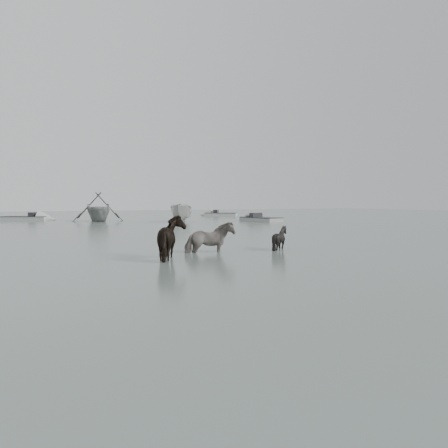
{
  "coord_description": "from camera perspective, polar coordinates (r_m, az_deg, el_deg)",
  "views": [
    {
      "loc": [
        -5.58,
        -13.22,
        1.78
      ],
      "look_at": [
        1.05,
        0.02,
        1.0
      ],
      "focal_mm": 35.0,
      "sensor_mm": 36.0,
      "label": 1
    }
  ],
  "objects": [
    {
      "name": "ground",
      "position": [
        14.46,
        -3.69,
        -4.06
      ],
      "size": [
        140.0,
        140.0,
        0.0
      ],
      "primitive_type": "plane",
      "color": "#516159",
      "rests_on": "ground"
    },
    {
      "name": "pony_pinto",
      "position": [
        15.1,
        -1.93,
        -1.01
      ],
      "size": [
        1.74,
        0.85,
        1.44
      ],
      "primitive_type": "imported",
      "rotation": [
        0.0,
        0.0,
        1.52
      ],
      "color": "black",
      "rests_on": "ground"
    },
    {
      "name": "pony_dark",
      "position": [
        13.53,
        -6.55,
        -1.26
      ],
      "size": [
        1.33,
        1.55,
        1.55
      ],
      "primitive_type": "imported",
      "rotation": [
        0.0,
        0.0,
        1.57
      ],
      "color": "black",
      "rests_on": "ground"
    },
    {
      "name": "pony_black",
      "position": [
        16.15,
        7.3,
        -1.4
      ],
      "size": [
        1.08,
        0.98,
        1.09
      ],
      "primitive_type": "imported",
      "rotation": [
        0.0,
        0.0,
        1.46
      ],
      "color": "black",
      "rests_on": "ground"
    },
    {
      "name": "rowboat_trail",
      "position": [
        40.15,
        -16.08,
        2.29
      ],
      "size": [
        4.93,
        5.57,
        2.72
      ],
      "primitive_type": "imported",
      "rotation": [
        0.0,
        0.0,
        3.04
      ],
      "color": "gray",
      "rests_on": "ground"
    },
    {
      "name": "boat_small",
      "position": [
        37.2,
        -5.52,
        1.56
      ],
      "size": [
        3.59,
        4.66,
        1.7
      ],
      "primitive_type": "imported",
      "rotation": [
        0.0,
        0.0,
        -0.51
      ],
      "color": "#A9A9A4",
      "rests_on": "ground"
    },
    {
      "name": "skiff_port",
      "position": [
        38.1,
        4.84,
        0.88
      ],
      "size": [
        2.54,
        5.76,
        0.75
      ],
      "primitive_type": null,
      "rotation": [
        0.0,
        0.0,
        1.75
      ],
      "color": "gray",
      "rests_on": "ground"
    },
    {
      "name": "skiff_mid",
      "position": [
        44.47,
        -24.41,
        0.93
      ],
      "size": [
        5.78,
        4.31,
        0.75
      ],
      "primitive_type": null,
      "rotation": [
        0.0,
        0.0,
        -0.53
      ],
      "color": "#A7AAA7",
      "rests_on": "ground"
    },
    {
      "name": "skiff_star",
      "position": [
        52.27,
        -0.39,
        1.46
      ],
      "size": [
        5.14,
        4.34,
        0.75
      ],
      "primitive_type": null,
      "rotation": [
        0.0,
        0.0,
        2.51
      ],
      "color": "beige",
      "rests_on": "ground"
    }
  ]
}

